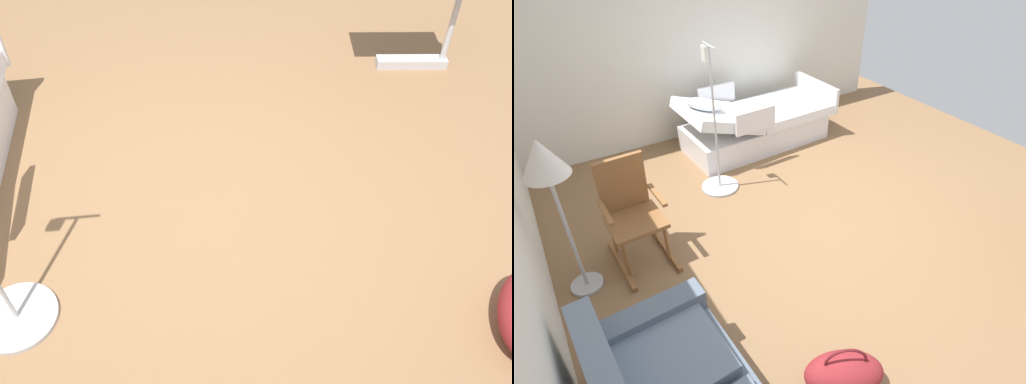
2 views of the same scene
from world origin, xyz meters
The scene contains 3 objects.
ground_plane centered at (0.00, 0.00, 0.00)m, with size 6.73×6.73×0.00m, color olive.
overbed_table centered at (-1.79, -1.43, 0.53)m, with size 0.86×0.49×0.84m.
iv_pole centered at (1.08, 0.72, 0.25)m, with size 0.44×0.44×1.69m.
Camera 1 is at (-0.04, 2.39, 2.63)m, focal length 37.78 mm.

